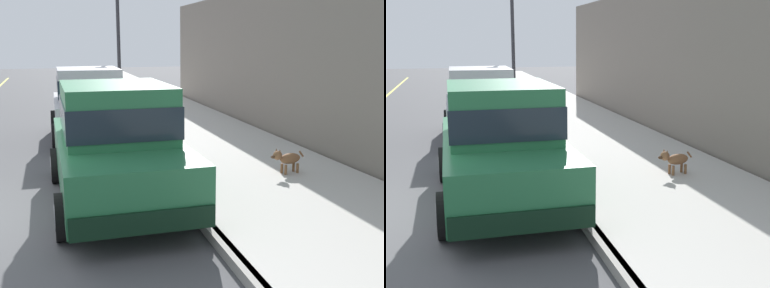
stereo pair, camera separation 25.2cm
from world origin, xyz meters
The scene contains 7 objects.
curb centered at (3.20, 0.00, 0.07)m, with size 0.16×64.00×0.14m, color gray.
sidewalk centered at (5.00, 0.00, 0.07)m, with size 3.60×64.00×0.14m, color #B7B5AD.
car_green_sedan centered at (2.19, 0.28, 0.98)m, with size 2.08×4.62×1.92m.
car_silver_hatchback centered at (2.16, 5.56, 0.98)m, with size 1.97×3.81×1.88m.
dog_brown centered at (5.39, 0.63, 0.43)m, with size 0.75×0.28×0.49m.
street_lamp centered at (3.55, 9.81, 2.91)m, with size 0.36×0.36×4.42m.
building_facade centered at (7.10, 4.07, 2.00)m, with size 0.50×20.00×4.00m, color slate.
Camera 2 is at (1.50, -7.43, 2.58)m, focal length 45.79 mm.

